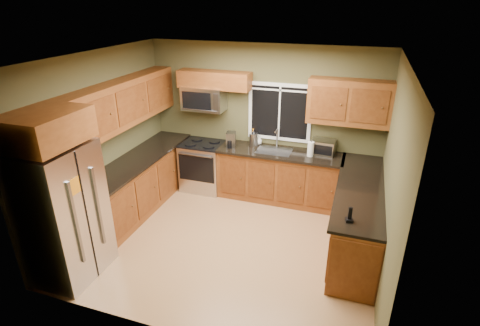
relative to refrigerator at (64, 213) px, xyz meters
The scene contains 28 objects.
floor 2.35m from the refrigerator, 36.78° to the left, with size 4.20×4.20×0.00m, color #A67549.
ceiling 2.82m from the refrigerator, 36.78° to the left, with size 4.20×4.20×0.00m, color white.
back_wall 3.58m from the refrigerator, 60.71° to the left, with size 4.20×4.20×0.00m, color #4C4929.
front_wall 1.86m from the refrigerator, 16.04° to the right, with size 4.20×4.20×0.00m, color #4C4929.
left_wall 1.42m from the refrigerator, 105.52° to the left, with size 3.60×3.60×0.00m, color #4C4929.
right_wall 4.08m from the refrigerator, 18.71° to the left, with size 3.60×3.60×0.00m, color #4C4929.
window 3.75m from the refrigerator, 56.52° to the left, with size 1.12×0.03×1.02m.
base_cabinets_left 1.83m from the refrigerator, 91.97° to the left, with size 0.60×2.65×0.90m, color brown.
countertop_left 1.78m from the refrigerator, 91.16° to the left, with size 0.65×2.65×0.04m, color black.
base_cabinets_back 3.56m from the refrigerator, 52.43° to the left, with size 2.17×0.60×0.90m, color brown.
countertop_back 3.51m from the refrigerator, 52.18° to the left, with size 2.17×0.65×0.04m, color black.
base_cabinets_peninsula 4.02m from the refrigerator, 27.50° to the left, with size 0.60×2.52×0.90m.
countertop_peninsula 3.97m from the refrigerator, 27.77° to the left, with size 0.65×2.50×0.04m, color black.
upper_cabinets_left 2.03m from the refrigerator, 96.30° to the left, with size 0.33×2.65×0.72m, color brown.
upper_cabinets_back_left 3.28m from the refrigerator, 73.15° to the left, with size 1.30×0.33×0.30m, color brown.
upper_cabinets_back_right 4.44m from the refrigerator, 42.62° to the left, with size 1.30×0.33×0.72m, color brown.
upper_cabinet_over_fridge 1.13m from the refrigerator, behind, with size 0.72×0.90×0.38m, color brown.
refrigerator is the anchor object (origin of this frame).
range 2.89m from the refrigerator, 76.03° to the left, with size 0.76×0.69×0.94m.
microwave 3.10m from the refrigerator, 76.66° to the left, with size 0.76×0.41×0.42m.
sink 3.46m from the refrigerator, 53.87° to the left, with size 0.60×0.42×0.36m.
toaster_oven 4.08m from the refrigerator, 45.62° to the left, with size 0.41×0.33×0.24m.
coffee_maker 3.02m from the refrigerator, 65.34° to the left, with size 0.20×0.24×0.27m.
kettle 3.34m from the refrigerator, 60.83° to the left, with size 0.20×0.20×0.29m.
paper_towel_roll 3.83m from the refrigerator, 45.85° to the left, with size 0.11×0.11×0.28m.
soap_bottle_a 3.40m from the refrigerator, 62.09° to the left, with size 0.11×0.11×0.28m, color orange.
soap_bottle_c 3.44m from the refrigerator, 60.63° to the left, with size 0.13×0.13×0.17m, color white.
cordless_phone 3.53m from the refrigerator, 14.46° to the left, with size 0.10×0.10×0.19m.
Camera 1 is at (1.64, -4.43, 3.39)m, focal length 28.00 mm.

